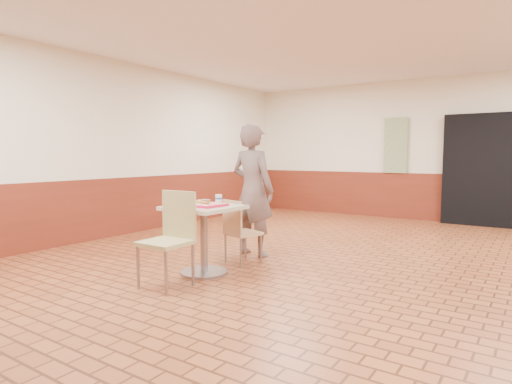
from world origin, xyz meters
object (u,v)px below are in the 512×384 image
Objects in this scene: main_table at (204,228)px; customer at (253,190)px; long_john_donut at (206,202)px; chair_main_front at (171,233)px; serving_tray at (204,205)px; paper_cup at (219,199)px; ring_donut at (201,201)px; chair_main_back at (239,228)px.

main_table is 0.44× the size of customer.
long_john_donut is (0.05, -0.02, 0.32)m from main_table.
main_table is 0.32m from long_john_donut.
customer reaches higher than chair_main_front.
serving_tray is at bearing 89.83° from chair_main_front.
paper_cup is (0.12, 0.13, 0.07)m from serving_tray.
chair_main_back is at bearing 75.09° from ring_donut.
chair_main_front is (0.01, -0.54, 0.02)m from main_table.
paper_cup reaches higher than chair_main_back.
paper_cup is at bearing 79.06° from chair_main_front.
ring_donut is at bearing 157.50° from serving_tray.
main_table is at bearing -26.57° from serving_tray.
customer is 17.17× the size of ring_donut.
main_table is 0.80× the size of chair_main_front.
long_john_donut is (0.04, 0.52, 0.29)m from chair_main_front.
chair_main_front is 0.60m from long_john_donut.
customer reaches higher than paper_cup.
ring_donut is at bearing 92.20° from customer.
customer is 3.86× the size of serving_tray.
serving_tray reaches higher than main_table.
customer is 10.68× the size of long_john_donut.
main_table is 1.71× the size of serving_tray.
customer is at bearing 89.21° from ring_donut.
customer reaches higher than ring_donut.
long_john_donut is at bearing -24.64° from serving_tray.
main_table is 1.16m from customer.
chair_main_back is 1.76× the size of serving_tray.
paper_cup is (0.05, -0.46, 0.42)m from chair_main_back.
paper_cup is (0.18, -0.97, -0.02)m from customer.
customer reaches higher than main_table.
ring_donut is 0.22m from paper_cup.
paper_cup is (0.12, 0.67, 0.32)m from chair_main_front.
serving_tray is 4.74× the size of paper_cup.
long_john_donut is (0.05, -0.02, 0.04)m from serving_tray.
ring_donut is (-0.07, 0.03, 0.03)m from serving_tray.
ring_donut is at bearing 156.60° from long_john_donut.
chair_main_back reaches higher than main_table.
chair_main_back is at bearing 95.87° from paper_cup.
chair_main_front is at bearing 103.31° from chair_main_back.
chair_main_back is at bearing 85.49° from chair_main_front.
long_john_donut reaches higher than serving_tray.
chair_main_back is (0.08, 0.59, -0.08)m from main_table.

